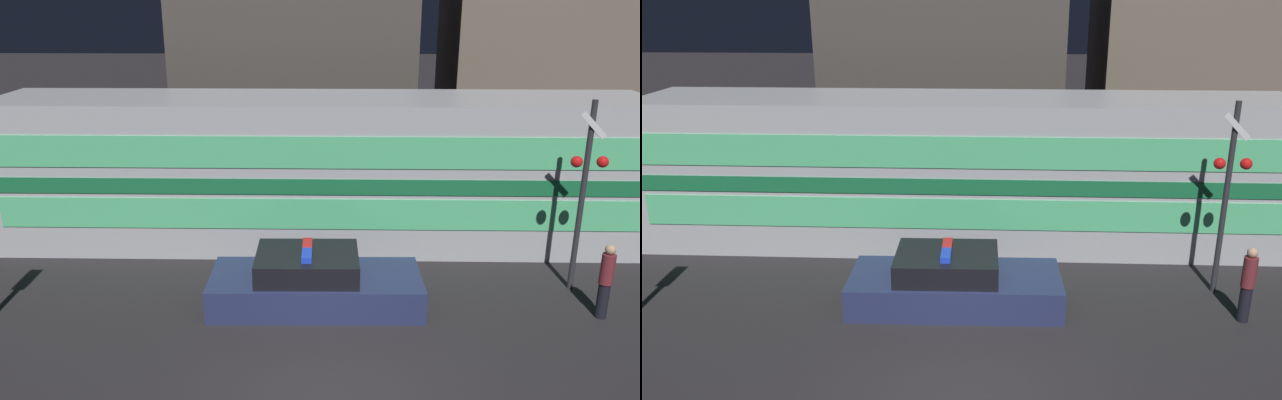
{
  "view_description": "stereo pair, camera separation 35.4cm",
  "coord_description": "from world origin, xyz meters",
  "views": [
    {
      "loc": [
        0.03,
        -8.56,
        6.18
      ],
      "look_at": [
        -0.26,
        4.95,
        1.69
      ],
      "focal_mm": 35.0,
      "sensor_mm": 36.0,
      "label": 1
    },
    {
      "loc": [
        0.39,
        -8.55,
        6.18
      ],
      "look_at": [
        -0.26,
        4.95,
        1.69
      ],
      "focal_mm": 35.0,
      "sensor_mm": 36.0,
      "label": 2
    }
  ],
  "objects": [
    {
      "name": "ground_plane",
      "position": [
        0.0,
        0.0,
        0.0
      ],
      "size": [
        120.0,
        120.0,
        0.0
      ],
      "primitive_type": "plane",
      "color": "#262326"
    },
    {
      "name": "train",
      "position": [
        -0.21,
        6.77,
        1.88
      ],
      "size": [
        16.26,
        2.85,
        3.75
      ],
      "color": "#B7BABF",
      "rests_on": "ground_plane"
    },
    {
      "name": "police_car",
      "position": [
        -0.35,
        3.13,
        0.47
      ],
      "size": [
        4.36,
        1.86,
        1.27
      ],
      "rotation": [
        0.0,
        0.0,
        0.01
      ],
      "color": "navy",
      "rests_on": "ground_plane"
    },
    {
      "name": "pedestrian",
      "position": [
        5.42,
        2.7,
        0.8
      ],
      "size": [
        0.26,
        0.26,
        1.57
      ],
      "color": "black",
      "rests_on": "ground_plane"
    },
    {
      "name": "crossing_signal_near",
      "position": [
        5.28,
        3.96,
        2.38
      ],
      "size": [
        0.77,
        0.31,
        4.16
      ],
      "color": "#2D2D33",
      "rests_on": "ground_plane"
    },
    {
      "name": "building_left",
      "position": [
        -1.25,
        13.61,
        3.31
      ],
      "size": [
        7.78,
        5.5,
        6.62
      ],
      "color": "#47423D",
      "rests_on": "ground_plane"
    },
    {
      "name": "building_center",
      "position": [
        9.02,
        15.49,
        4.17
      ],
      "size": [
        9.48,
        4.74,
        8.33
      ],
      "color": "#726656",
      "rests_on": "ground_plane"
    }
  ]
}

